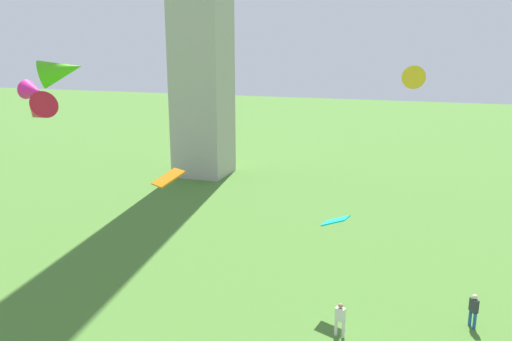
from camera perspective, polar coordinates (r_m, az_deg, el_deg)
person_1 at (r=26.75m, az=23.09°, el=-13.99°), size 0.42×0.50×1.68m
person_3 at (r=24.38m, az=9.35°, el=-15.89°), size 0.50×0.34×1.65m
kite_flying_0 at (r=24.12m, az=-20.85°, el=10.39°), size 2.29×2.03×1.55m
kite_flying_1 at (r=25.96m, az=8.87°, el=-5.55°), size 1.39×1.11×0.58m
kite_flying_2 at (r=32.10m, az=-23.49°, el=8.09°), size 1.94×1.57×1.28m
kite_flying_4 at (r=21.16m, az=-9.73°, el=-0.80°), size 1.34×1.45×0.55m
kite_flying_5 at (r=27.70m, az=17.07°, el=10.19°), size 1.33×1.86×1.34m
kite_flying_6 at (r=28.19m, az=-23.12°, el=6.12°), size 2.75×2.37×2.09m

